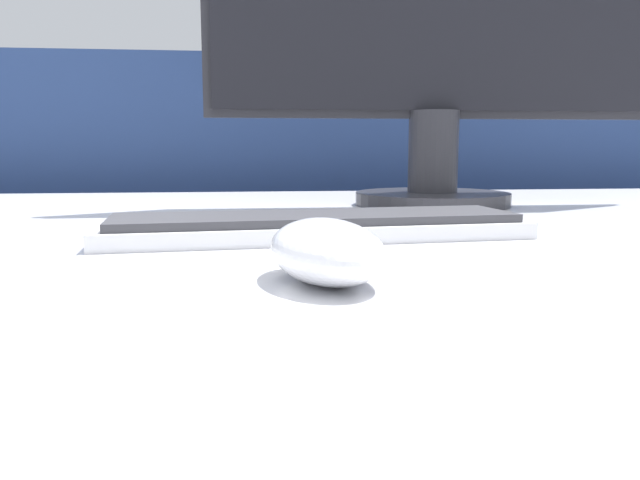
{
  "coord_description": "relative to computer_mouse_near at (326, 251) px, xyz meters",
  "views": [
    {
      "loc": [
        -0.07,
        -0.67,
        0.86
      ],
      "look_at": [
        -0.02,
        -0.23,
        0.79
      ],
      "focal_mm": 35.0,
      "sensor_mm": 36.0,
      "label": 1
    }
  ],
  "objects": [
    {
      "name": "keyboard",
      "position": [
        0.01,
        0.2,
        -0.01
      ],
      "size": [
        0.43,
        0.15,
        0.02
      ],
      "rotation": [
        0.0,
        0.0,
        0.1
      ],
      "color": "silver",
      "rests_on": "desk"
    },
    {
      "name": "monitor",
      "position": [
        0.23,
        0.52,
        0.26
      ],
      "size": [
        0.68,
        0.23,
        0.53
      ],
      "color": "#28282D",
      "rests_on": "desk"
    },
    {
      "name": "computer_mouse_near",
      "position": [
        0.0,
        0.0,
        0.0
      ],
      "size": [
        0.1,
        0.13,
        0.04
      ],
      "rotation": [
        0.0,
        0.0,
        0.26
      ],
      "color": "white",
      "rests_on": "desk"
    },
    {
      "name": "partition_panel",
      "position": [
        0.02,
        0.98,
        -0.26
      ],
      "size": [
        5.0,
        0.03,
        1.06
      ],
      "color": "navy",
      "rests_on": "ground_plane"
    }
  ]
}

